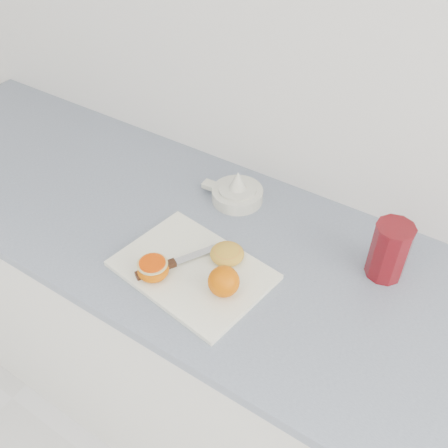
% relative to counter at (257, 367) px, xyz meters
% --- Properties ---
extents(counter, '(2.56, 0.64, 0.89)m').
position_rel_counter_xyz_m(counter, '(0.00, 0.00, 0.00)').
color(counter, white).
rests_on(counter, ground).
extents(cutting_board, '(0.37, 0.29, 0.01)m').
position_rel_counter_xyz_m(cutting_board, '(-0.12, -0.12, 0.45)').
color(cutting_board, white).
rests_on(cutting_board, counter).
extents(whole_orange, '(0.07, 0.07, 0.07)m').
position_rel_counter_xyz_m(whole_orange, '(-0.03, -0.14, 0.49)').
color(whole_orange, '#D64F00').
rests_on(whole_orange, cutting_board).
extents(half_orange, '(0.07, 0.07, 0.04)m').
position_rel_counter_xyz_m(half_orange, '(-0.18, -0.18, 0.48)').
color(half_orange, '#D64F00').
rests_on(half_orange, cutting_board).
extents(squeezed_shell, '(0.08, 0.08, 0.03)m').
position_rel_counter_xyz_m(squeezed_shell, '(-0.08, -0.05, 0.47)').
color(squeezed_shell, gold).
rests_on(squeezed_shell, cutting_board).
extents(paring_knife, '(0.12, 0.20, 0.01)m').
position_rel_counter_xyz_m(paring_knife, '(-0.18, -0.15, 0.46)').
color(paring_knife, '#452516').
rests_on(paring_knife, cutting_board).
extents(citrus_juicer, '(0.17, 0.14, 0.09)m').
position_rel_counter_xyz_m(citrus_juicer, '(-0.18, 0.16, 0.47)').
color(citrus_juicer, white).
rests_on(citrus_juicer, counter).
extents(red_tumbler, '(0.09, 0.09, 0.14)m').
position_rel_counter_xyz_m(red_tumbler, '(0.24, 0.12, 0.51)').
color(red_tumbler, maroon).
rests_on(red_tumbler, counter).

